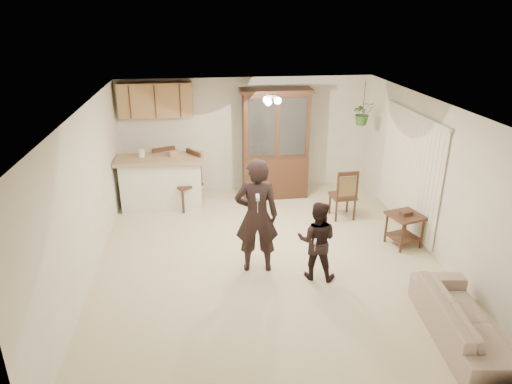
{
  "coord_description": "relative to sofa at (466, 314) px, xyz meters",
  "views": [
    {
      "loc": [
        -1.02,
        -6.51,
        3.86
      ],
      "look_at": [
        -0.16,
        0.4,
        1.04
      ],
      "focal_mm": 32.0,
      "sensor_mm": 36.0,
      "label": 1
    }
  ],
  "objects": [
    {
      "name": "floor",
      "position": [
        -2.11,
        2.25,
        -0.37
      ],
      "size": [
        6.5,
        6.5,
        0.0
      ],
      "primitive_type": "plane",
      "color": "beige",
      "rests_on": "ground"
    },
    {
      "name": "ceiling",
      "position": [
        -2.11,
        2.25,
        2.13
      ],
      "size": [
        5.5,
        6.5,
        0.02
      ],
      "primitive_type": "cube",
      "color": "silver",
      "rests_on": "wall_back"
    },
    {
      "name": "wall_back",
      "position": [
        -2.11,
        5.5,
        0.88
      ],
      "size": [
        5.5,
        0.02,
        2.5
      ],
      "primitive_type": "cube",
      "color": "beige",
      "rests_on": "ground"
    },
    {
      "name": "wall_front",
      "position": [
        -2.11,
        -1.0,
        0.88
      ],
      "size": [
        5.5,
        0.02,
        2.5
      ],
      "primitive_type": "cube",
      "color": "beige",
      "rests_on": "ground"
    },
    {
      "name": "wall_left",
      "position": [
        -4.86,
        2.25,
        0.88
      ],
      "size": [
        0.02,
        6.5,
        2.5
      ],
      "primitive_type": "cube",
      "color": "beige",
      "rests_on": "ground"
    },
    {
      "name": "wall_right",
      "position": [
        0.64,
        2.25,
        0.88
      ],
      "size": [
        0.02,
        6.5,
        2.5
      ],
      "primitive_type": "cube",
      "color": "beige",
      "rests_on": "ground"
    },
    {
      "name": "breakfast_bar",
      "position": [
        -3.96,
        4.6,
        0.13
      ],
      "size": [
        1.6,
        0.55,
        1.0
      ],
      "primitive_type": "cube",
      "color": "silver",
      "rests_on": "floor"
    },
    {
      "name": "bar_top",
      "position": [
        -3.96,
        4.6,
        0.68
      ],
      "size": [
        1.75,
        0.7,
        0.08
      ],
      "primitive_type": "cube",
      "color": "tan",
      "rests_on": "breakfast_bar"
    },
    {
      "name": "upper_cabinets",
      "position": [
        -4.01,
        5.32,
        1.73
      ],
      "size": [
        1.5,
        0.34,
        0.7
      ],
      "primitive_type": "cube",
      "color": "olive",
      "rests_on": "wall_back"
    },
    {
      "name": "vertical_blinds",
      "position": [
        0.6,
        3.15,
        0.73
      ],
      "size": [
        0.06,
        2.3,
        2.1
      ],
      "primitive_type": null,
      "color": "white",
      "rests_on": "wall_right"
    },
    {
      "name": "ceiling_fixture",
      "position": [
        -1.91,
        3.45,
        2.03
      ],
      "size": [
        0.36,
        0.36,
        0.2
      ],
      "primitive_type": null,
      "color": "#FFE7BF",
      "rests_on": "ceiling"
    },
    {
      "name": "hanging_plant",
      "position": [
        0.19,
        4.65,
        1.48
      ],
      "size": [
        0.43,
        0.37,
        0.48
      ],
      "primitive_type": "imported",
      "color": "#376227",
      "rests_on": "ceiling"
    },
    {
      "name": "plant_cord",
      "position": [
        0.19,
        4.65,
        1.81
      ],
      "size": [
        0.01,
        0.01,
        0.65
      ],
      "primitive_type": "cylinder",
      "color": "black",
      "rests_on": "ceiling"
    },
    {
      "name": "sofa",
      "position": [
        0.0,
        0.0,
        0.0
      ],
      "size": [
        0.92,
        1.94,
        0.73
      ],
      "primitive_type": "imported",
      "rotation": [
        0.0,
        0.0,
        1.47
      ],
      "color": "beige",
      "rests_on": "floor"
    },
    {
      "name": "adult",
      "position": [
        -2.34,
        1.97,
        0.53
      ],
      "size": [
        0.69,
        0.49,
        1.8
      ],
      "primitive_type": "imported",
      "rotation": [
        0.0,
        0.0,
        3.05
      ],
      "color": "black",
      "rests_on": "floor"
    },
    {
      "name": "child",
      "position": [
        -1.47,
        1.63,
        0.31
      ],
      "size": [
        0.79,
        0.71,
        1.35
      ],
      "primitive_type": "imported",
      "rotation": [
        0.0,
        0.0,
        2.79
      ],
      "color": "black",
      "rests_on": "floor"
    },
    {
      "name": "china_hutch",
      "position": [
        -1.56,
        4.97,
        0.79
      ],
      "size": [
        1.49,
        0.59,
        2.33
      ],
      "rotation": [
        0.0,
        0.0,
        0.01
      ],
      "color": "#362113",
      "rests_on": "floor"
    },
    {
      "name": "side_table",
      "position": [
        0.29,
        2.42,
        -0.06
      ],
      "size": [
        0.65,
        0.65,
        0.65
      ],
      "rotation": [
        0.0,
        0.0,
        0.26
      ],
      "color": "#362113",
      "rests_on": "floor"
    },
    {
      "name": "chair_bar",
      "position": [
        -3.82,
        4.78,
        -0.03
      ],
      "size": [
        0.68,
        0.68,
        1.18
      ],
      "rotation": [
        0.0,
        0.0,
        0.39
      ],
      "color": "#362113",
      "rests_on": "floor"
    },
    {
      "name": "chair_hutch_left",
      "position": [
        -3.48,
        4.55,
        -0.03
      ],
      "size": [
        0.73,
        0.73,
        1.18
      ],
      "rotation": [
        0.0,
        0.0,
        -0.98
      ],
      "color": "#362113",
      "rests_on": "floor"
    },
    {
      "name": "chair_hutch_right",
      "position": [
        -0.43,
        3.68,
        -0.08
      ],
      "size": [
        0.48,
        0.48,
        1.01
      ],
      "rotation": [
        0.0,
        0.0,
        3.21
      ],
      "color": "#362113",
      "rests_on": "floor"
    },
    {
      "name": "controller_adult",
      "position": [
        -2.38,
        1.55,
        1.04
      ],
      "size": [
        0.06,
        0.16,
        0.05
      ],
      "primitive_type": "cube",
      "rotation": [
        0.0,
        0.0,
        3.05
      ],
      "color": "silver",
      "rests_on": "adult"
    },
    {
      "name": "controller_child",
      "position": [
        -1.57,
        1.36,
        0.4
      ],
      "size": [
        0.07,
        0.11,
        0.03
      ],
      "primitive_type": "cube",
      "rotation": [
        0.0,
        0.0,
        2.79
      ],
      "color": "silver",
      "rests_on": "child"
    }
  ]
}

